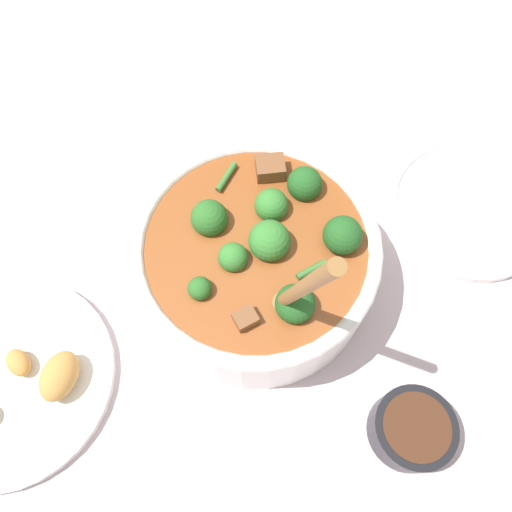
# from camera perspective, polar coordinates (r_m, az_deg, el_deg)

# --- Properties ---
(ground_plane) EXTENTS (4.00, 4.00, 0.00)m
(ground_plane) POSITION_cam_1_polar(r_m,az_deg,el_deg) (0.61, 0.00, -2.50)
(ground_plane) COLOR silver
(stew_bowl) EXTENTS (0.27, 0.27, 0.30)m
(stew_bowl) POSITION_cam_1_polar(r_m,az_deg,el_deg) (0.56, 0.10, -0.25)
(stew_bowl) COLOR white
(stew_bowl) RESTS_ON ground_plane
(condiment_bowl) EXTENTS (0.08, 0.08, 0.04)m
(condiment_bowl) POSITION_cam_1_polar(r_m,az_deg,el_deg) (0.56, 17.39, -18.32)
(condiment_bowl) COLOR black
(condiment_bowl) RESTS_ON ground_plane
(empty_plate) EXTENTS (0.21, 0.21, 0.02)m
(empty_plate) POSITION_cam_1_polar(r_m,az_deg,el_deg) (0.70, 23.04, 5.28)
(empty_plate) COLOR white
(empty_plate) RESTS_ON ground_plane
(food_plate) EXTENTS (0.23, 0.23, 0.05)m
(food_plate) POSITION_cam_1_polar(r_m,az_deg,el_deg) (0.62, -26.21, -12.62)
(food_plate) COLOR white
(food_plate) RESTS_ON ground_plane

